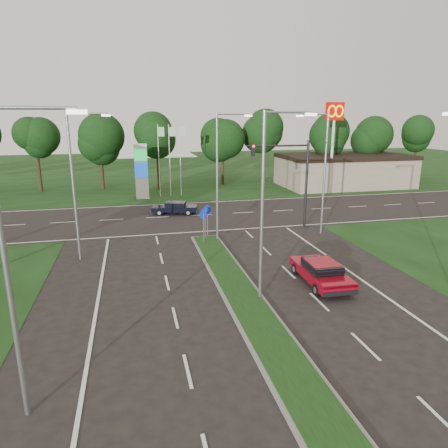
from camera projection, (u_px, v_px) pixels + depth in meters
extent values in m
plane|color=black|center=(291.00, 374.00, 13.91)|extent=(160.00, 160.00, 0.00)
cube|color=black|center=(163.00, 172.00, 65.69)|extent=(160.00, 50.00, 0.02)
cube|color=black|center=(191.00, 216.00, 36.50)|extent=(160.00, 12.00, 0.02)
cube|color=slate|center=(257.00, 318.00, 17.66)|extent=(2.00, 26.00, 0.12)
cube|color=gray|center=(344.00, 171.00, 52.08)|extent=(16.00, 9.00, 4.00)
cylinder|color=gray|center=(262.00, 210.00, 18.57)|extent=(0.16, 0.16, 9.00)
cylinder|color=gray|center=(288.00, 112.00, 17.68)|extent=(2.20, 0.10, 0.10)
cube|color=#FFF2CC|center=(311.00, 115.00, 17.95)|extent=(0.50, 0.22, 0.12)
cylinder|color=gray|center=(217.00, 179.00, 27.99)|extent=(0.16, 0.16, 9.00)
cylinder|color=gray|center=(233.00, 114.00, 27.10)|extent=(2.20, 0.10, 0.10)
cube|color=#FFF2CC|center=(248.00, 116.00, 27.36)|extent=(0.50, 0.22, 0.12)
cylinder|color=gray|center=(7.00, 275.00, 10.90)|extent=(0.16, 0.16, 9.00)
cylinder|color=gray|center=(31.00, 108.00, 10.01)|extent=(2.20, 0.10, 0.10)
cube|color=#FFF2CC|center=(77.00, 112.00, 10.27)|extent=(0.50, 0.22, 0.12)
cylinder|color=gray|center=(74.00, 189.00, 24.08)|extent=(0.16, 0.16, 9.00)
cylinder|color=gray|center=(86.00, 114.00, 23.19)|extent=(2.20, 0.10, 0.10)
cube|color=#FFF2CC|center=(106.00, 115.00, 23.45)|extent=(0.50, 0.22, 0.12)
cylinder|color=gray|center=(324.00, 175.00, 29.78)|extent=(0.16, 0.16, 9.00)
cylinder|color=gray|center=(314.00, 114.00, 28.40)|extent=(2.20, 0.10, 0.10)
cube|color=#FFF2CC|center=(300.00, 116.00, 28.19)|extent=(0.50, 0.22, 0.12)
cylinder|color=black|center=(306.00, 185.00, 31.81)|extent=(0.20, 0.20, 7.00)
cylinder|color=black|center=(278.00, 146.00, 30.47)|extent=(5.00, 0.14, 0.14)
cube|color=black|center=(253.00, 150.00, 30.11)|extent=(0.28, 0.28, 0.90)
sphere|color=#FF190C|center=(254.00, 146.00, 29.86)|extent=(0.20, 0.20, 0.20)
cylinder|color=gray|center=(204.00, 229.00, 28.15)|extent=(0.06, 0.06, 2.20)
cylinder|color=#0C26A5|center=(203.00, 215.00, 27.90)|extent=(0.56, 0.04, 0.56)
cylinder|color=gray|center=(205.00, 225.00, 29.16)|extent=(0.06, 0.06, 2.20)
cylinder|color=#0C26A5|center=(205.00, 211.00, 28.90)|extent=(0.56, 0.04, 0.56)
cylinder|color=gray|center=(208.00, 222.00, 29.88)|extent=(0.06, 0.06, 2.20)
cylinder|color=#0C26A5|center=(207.00, 209.00, 29.63)|extent=(0.56, 0.04, 0.56)
cube|color=silver|center=(141.00, 172.00, 43.33)|extent=(1.40, 0.30, 6.00)
cube|color=#0CA53F|center=(141.00, 155.00, 42.70)|extent=(1.30, 0.08, 1.20)
cube|color=#0C3FBF|center=(141.00, 170.00, 43.11)|extent=(1.30, 0.08, 1.60)
cylinder|color=silver|center=(159.00, 161.00, 44.45)|extent=(0.08, 0.08, 8.00)
cube|color=#B2D8B2|center=(161.00, 132.00, 43.71)|extent=(0.70, 0.02, 1.00)
cylinder|color=silver|center=(170.00, 161.00, 44.72)|extent=(0.08, 0.08, 8.00)
cube|color=#B2D8B2|center=(172.00, 132.00, 43.97)|extent=(0.70, 0.02, 1.00)
cylinder|color=silver|center=(180.00, 161.00, 44.98)|extent=(0.08, 0.08, 8.00)
cube|color=#B2D8B2|center=(183.00, 132.00, 44.23)|extent=(0.70, 0.02, 1.00)
cylinder|color=silver|center=(332.00, 150.00, 46.67)|extent=(0.30, 0.30, 10.00)
cube|color=#BF0C07|center=(335.00, 111.00, 45.54)|extent=(2.20, 0.35, 2.00)
torus|color=#FFC600|center=(332.00, 111.00, 45.24)|extent=(1.06, 0.16, 1.06)
torus|color=#FFC600|center=(339.00, 111.00, 45.43)|extent=(1.06, 0.16, 1.06)
cylinder|color=black|center=(172.00, 170.00, 51.00)|extent=(0.36, 0.36, 4.40)
sphere|color=black|center=(171.00, 136.00, 49.90)|extent=(6.00, 6.00, 6.00)
sphere|color=black|center=(173.00, 128.00, 49.52)|extent=(4.80, 4.80, 4.80)
cube|color=maroon|center=(321.00, 273.00, 21.45)|extent=(2.02, 4.64, 0.47)
cube|color=black|center=(322.00, 266.00, 21.25)|extent=(1.66, 2.07, 0.44)
cube|color=maroon|center=(322.00, 262.00, 21.19)|extent=(1.55, 1.70, 0.04)
cylinder|color=black|center=(295.00, 269.00, 22.74)|extent=(0.23, 0.65, 0.65)
cylinder|color=black|center=(324.00, 267.00, 23.06)|extent=(0.23, 0.65, 0.65)
cylinder|color=black|center=(317.00, 290.00, 19.96)|extent=(0.23, 0.65, 0.65)
cylinder|color=black|center=(348.00, 287.00, 20.29)|extent=(0.23, 0.65, 0.65)
cube|color=black|center=(175.00, 209.00, 37.05)|extent=(4.37, 2.56, 0.42)
cube|color=black|center=(175.00, 204.00, 36.95)|extent=(2.08, 1.79, 0.39)
cube|color=black|center=(175.00, 202.00, 36.90)|extent=(1.74, 1.64, 0.04)
cylinder|color=black|center=(159.00, 213.00, 36.38)|extent=(0.60, 0.31, 0.58)
cylinder|color=black|center=(162.00, 209.00, 37.84)|extent=(0.60, 0.31, 0.58)
cylinder|color=black|center=(188.00, 213.00, 36.38)|extent=(0.60, 0.31, 0.58)
cylinder|color=black|center=(189.00, 209.00, 37.85)|extent=(0.60, 0.31, 0.58)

